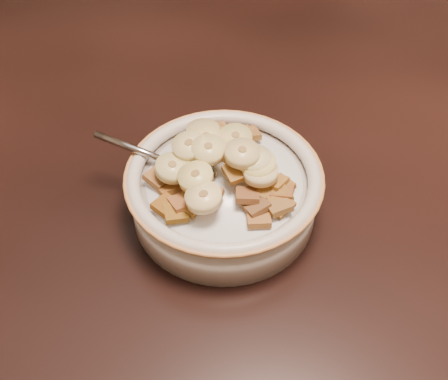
# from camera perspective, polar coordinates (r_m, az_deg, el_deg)

# --- Properties ---
(table) EXTENTS (1.41, 0.92, 0.04)m
(table) POSITION_cam_1_polar(r_m,az_deg,el_deg) (0.67, -1.07, 6.69)
(table) COLOR black
(table) RESTS_ON floor
(chair) EXTENTS (0.55, 0.55, 1.05)m
(chair) POSITION_cam_1_polar(r_m,az_deg,el_deg) (1.27, 1.04, 17.36)
(chair) COLOR black
(chair) RESTS_ON floor
(cereal_bowl) EXTENTS (0.17, 0.17, 0.04)m
(cereal_bowl) POSITION_cam_1_polar(r_m,az_deg,el_deg) (0.53, 0.00, -0.66)
(cereal_bowl) COLOR #B9AD9D
(cereal_bowl) RESTS_ON table
(milk) EXTENTS (0.14, 0.14, 0.00)m
(milk) POSITION_cam_1_polar(r_m,az_deg,el_deg) (0.51, 0.00, 0.88)
(milk) COLOR white
(milk) RESTS_ON cereal_bowl
(spoon) EXTENTS (0.05, 0.04, 0.01)m
(spoon) POSITION_cam_1_polar(r_m,az_deg,el_deg) (0.52, -2.94, 1.90)
(spoon) COLOR gray
(spoon) RESTS_ON cereal_bowl
(cereal_square_0) EXTENTS (0.03, 0.03, 0.01)m
(cereal_square_0) POSITION_cam_1_polar(r_m,az_deg,el_deg) (0.48, 3.29, -1.63)
(cereal_square_0) COLOR brown
(cereal_square_0) RESTS_ON milk
(cereal_square_1) EXTENTS (0.02, 0.02, 0.01)m
(cereal_square_1) POSITION_cam_1_polar(r_m,az_deg,el_deg) (0.48, 3.55, -2.92)
(cereal_square_1) COLOR brown
(cereal_square_1) RESTS_ON milk
(cereal_square_2) EXTENTS (0.03, 0.03, 0.01)m
(cereal_square_2) POSITION_cam_1_polar(r_m,az_deg,el_deg) (0.50, 5.14, 0.86)
(cereal_square_2) COLOR #9A661F
(cereal_square_2) RESTS_ON milk
(cereal_square_3) EXTENTS (0.03, 0.03, 0.01)m
(cereal_square_3) POSITION_cam_1_polar(r_m,az_deg,el_deg) (0.55, 2.53, 5.75)
(cereal_square_3) COLOR olive
(cereal_square_3) RESTS_ON milk
(cereal_square_4) EXTENTS (0.03, 0.03, 0.01)m
(cereal_square_4) POSITION_cam_1_polar(r_m,az_deg,el_deg) (0.55, -0.58, 5.98)
(cereal_square_4) COLOR brown
(cereal_square_4) RESTS_ON milk
(cereal_square_5) EXTENTS (0.03, 0.03, 0.01)m
(cereal_square_5) POSITION_cam_1_polar(r_m,az_deg,el_deg) (0.49, -4.30, -1.30)
(cereal_square_5) COLOR brown
(cereal_square_5) RESTS_ON milk
(cereal_square_6) EXTENTS (0.03, 0.03, 0.01)m
(cereal_square_6) POSITION_cam_1_polar(r_m,az_deg,el_deg) (0.55, -0.56, 5.80)
(cereal_square_6) COLOR brown
(cereal_square_6) RESTS_ON milk
(cereal_square_7) EXTENTS (0.03, 0.03, 0.01)m
(cereal_square_7) POSITION_cam_1_polar(r_m,az_deg,el_deg) (0.51, -6.75, 1.27)
(cereal_square_7) COLOR brown
(cereal_square_7) RESTS_ON milk
(cereal_square_8) EXTENTS (0.02, 0.02, 0.01)m
(cereal_square_8) POSITION_cam_1_polar(r_m,az_deg,el_deg) (0.50, 5.89, -0.23)
(cereal_square_8) COLOR brown
(cereal_square_8) RESTS_ON milk
(cereal_square_9) EXTENTS (0.03, 0.03, 0.01)m
(cereal_square_9) POSITION_cam_1_polar(r_m,az_deg,el_deg) (0.49, 5.72, -1.46)
(cereal_square_9) COLOR brown
(cereal_square_9) RESTS_ON milk
(cereal_square_10) EXTENTS (0.03, 0.03, 0.01)m
(cereal_square_10) POSITION_cam_1_polar(r_m,az_deg,el_deg) (0.49, 5.55, -1.57)
(cereal_square_10) COLOR olive
(cereal_square_10) RESTS_ON milk
(cereal_square_11) EXTENTS (0.03, 0.03, 0.01)m
(cereal_square_11) POSITION_cam_1_polar(r_m,az_deg,el_deg) (0.48, -3.57, -1.56)
(cereal_square_11) COLOR #8F5B1A
(cereal_square_11) RESTS_ON milk
(cereal_square_12) EXTENTS (0.03, 0.03, 0.01)m
(cereal_square_12) POSITION_cam_1_polar(r_m,az_deg,el_deg) (0.55, 1.83, 5.62)
(cereal_square_12) COLOR #905D26
(cereal_square_12) RESTS_ON milk
(cereal_square_13) EXTENTS (0.03, 0.03, 0.01)m
(cereal_square_13) POSITION_cam_1_polar(r_m,az_deg,el_deg) (0.54, 0.43, 4.90)
(cereal_square_13) COLOR #935921
(cereal_square_13) RESTS_ON milk
(cereal_square_14) EXTENTS (0.03, 0.03, 0.01)m
(cereal_square_14) POSITION_cam_1_polar(r_m,az_deg,el_deg) (0.49, 5.55, -0.55)
(cereal_square_14) COLOR brown
(cereal_square_14) RESTS_ON milk
(cereal_square_15) EXTENTS (0.03, 0.03, 0.01)m
(cereal_square_15) POSITION_cam_1_polar(r_m,az_deg,el_deg) (0.48, -4.92, -2.31)
(cereal_square_15) COLOR #8C6017
(cereal_square_15) RESTS_ON milk
(cereal_square_16) EXTENTS (0.02, 0.02, 0.01)m
(cereal_square_16) POSITION_cam_1_polar(r_m,az_deg,el_deg) (0.49, 2.37, -0.54)
(cereal_square_16) COLOR brown
(cereal_square_16) RESTS_ON milk
(cereal_square_17) EXTENTS (0.03, 0.03, 0.01)m
(cereal_square_17) POSITION_cam_1_polar(r_m,az_deg,el_deg) (0.50, 5.77, 0.37)
(cereal_square_17) COLOR #986027
(cereal_square_17) RESTS_ON milk
(cereal_square_18) EXTENTS (0.03, 0.03, 0.01)m
(cereal_square_18) POSITION_cam_1_polar(r_m,az_deg,el_deg) (0.51, -5.70, 0.32)
(cereal_square_18) COLOR brown
(cereal_square_18) RESTS_ON milk
(cereal_square_19) EXTENTS (0.02, 0.02, 0.01)m
(cereal_square_19) POSITION_cam_1_polar(r_m,az_deg,el_deg) (0.49, 4.52, -0.11)
(cereal_square_19) COLOR brown
(cereal_square_19) RESTS_ON milk
(cereal_square_20) EXTENTS (0.03, 0.03, 0.01)m
(cereal_square_20) POSITION_cam_1_polar(r_m,az_deg,el_deg) (0.50, 0.98, 3.33)
(cereal_square_20) COLOR brown
(cereal_square_20) RESTS_ON milk
(cereal_square_21) EXTENTS (0.02, 0.02, 0.01)m
(cereal_square_21) POSITION_cam_1_polar(r_m,az_deg,el_deg) (0.49, -1.39, -0.68)
(cereal_square_21) COLOR #985E33
(cereal_square_21) RESTS_ON milk
(cereal_square_22) EXTENTS (0.03, 0.03, 0.01)m
(cereal_square_22) POSITION_cam_1_polar(r_m,az_deg,el_deg) (0.49, 1.25, 1.85)
(cereal_square_22) COLOR brown
(cereal_square_22) RESTS_ON milk
(cereal_square_23) EXTENTS (0.02, 0.02, 0.01)m
(cereal_square_23) POSITION_cam_1_polar(r_m,az_deg,el_deg) (0.51, 2.16, 3.08)
(cereal_square_23) COLOR brown
(cereal_square_23) RESTS_ON milk
(cereal_square_24) EXTENTS (0.03, 0.03, 0.01)m
(cereal_square_24) POSITION_cam_1_polar(r_m,az_deg,el_deg) (0.49, -5.89, -1.61)
(cereal_square_24) COLOR brown
(cereal_square_24) RESTS_ON milk
(cereal_square_25) EXTENTS (0.02, 0.02, 0.01)m
(cereal_square_25) POSITION_cam_1_polar(r_m,az_deg,el_deg) (0.51, 3.69, 1.98)
(cereal_square_25) COLOR brown
(cereal_square_25) RESTS_ON milk
(cereal_square_26) EXTENTS (0.03, 0.03, 0.01)m
(cereal_square_26) POSITION_cam_1_polar(r_m,az_deg,el_deg) (0.52, -4.21, 2.63)
(cereal_square_26) COLOR brown
(cereal_square_26) RESTS_ON milk
(banana_slice_0) EXTENTS (0.03, 0.03, 0.01)m
(banana_slice_0) POSITION_cam_1_polar(r_m,az_deg,el_deg) (0.49, 3.75, 1.80)
(banana_slice_0) COLOR #F9E79D
(banana_slice_0) RESTS_ON milk
(banana_slice_1) EXTENTS (0.04, 0.04, 0.01)m
(banana_slice_1) POSITION_cam_1_polar(r_m,az_deg,el_deg) (0.51, -1.83, 5.15)
(banana_slice_1) COLOR #ECCF7B
(banana_slice_1) RESTS_ON milk
(banana_slice_2) EXTENTS (0.04, 0.04, 0.02)m
(banana_slice_2) POSITION_cam_1_polar(r_m,az_deg,el_deg) (0.47, -2.08, -0.77)
(banana_slice_2) COLOR #E3C986
(banana_slice_2) RESTS_ON milk
(banana_slice_3) EXTENTS (0.04, 0.04, 0.01)m
(banana_slice_3) POSITION_cam_1_polar(r_m,az_deg,el_deg) (0.51, -3.43, 4.06)
(banana_slice_3) COLOR tan
(banana_slice_3) RESTS_ON milk
(banana_slice_4) EXTENTS (0.04, 0.04, 0.02)m
(banana_slice_4) POSITION_cam_1_polar(r_m,az_deg,el_deg) (0.50, -5.23, 2.24)
(banana_slice_4) COLOR beige
(banana_slice_4) RESTS_ON milk
(banana_slice_5) EXTENTS (0.03, 0.03, 0.01)m
(banana_slice_5) POSITION_cam_1_polar(r_m,az_deg,el_deg) (0.53, -2.13, 5.93)
(banana_slice_5) COLOR #D1BC70
(banana_slice_5) RESTS_ON milk
(banana_slice_6) EXTENTS (0.04, 0.04, 0.02)m
(banana_slice_6) POSITION_cam_1_polar(r_m,az_deg,el_deg) (0.49, -2.90, 1.32)
(banana_slice_6) COLOR #D5CA74
(banana_slice_6) RESTS_ON milk
(banana_slice_7) EXTENTS (0.04, 0.04, 0.01)m
(banana_slice_7) POSITION_cam_1_polar(r_m,az_deg,el_deg) (0.49, 3.52, 2.57)
(banana_slice_7) COLOR #E1D370
(banana_slice_7) RESTS_ON milk
(banana_slice_8) EXTENTS (0.04, 0.04, 0.01)m
(banana_slice_8) POSITION_cam_1_polar(r_m,az_deg,el_deg) (0.49, 1.87, 3.73)
(banana_slice_8) COLOR tan
(banana_slice_8) RESTS_ON milk
(banana_slice_9) EXTENTS (0.04, 0.04, 0.01)m
(banana_slice_9) POSITION_cam_1_polar(r_m,az_deg,el_deg) (0.52, 1.17, 5.25)
(banana_slice_9) COLOR #CCBC66
(banana_slice_9) RESTS_ON milk
(banana_slice_10) EXTENTS (0.04, 0.04, 0.01)m
(banana_slice_10) POSITION_cam_1_polar(r_m,az_deg,el_deg) (0.49, 3.11, 3.09)
(banana_slice_10) COLOR #E2D489
(banana_slice_10) RESTS_ON milk
(banana_slice_11) EXTENTS (0.03, 0.03, 0.02)m
(banana_slice_11) POSITION_cam_1_polar(r_m,az_deg,el_deg) (0.51, -3.57, 4.46)
(banana_slice_11) COLOR beige
(banana_slice_11) RESTS_ON milk
(banana_slice_12) EXTENTS (0.04, 0.04, 0.01)m
(banana_slice_12) POSITION_cam_1_polar(r_m,az_deg,el_deg) (0.50, -1.58, 4.10)
(banana_slice_12) COLOR tan
(banana_slice_12) RESTS_ON milk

